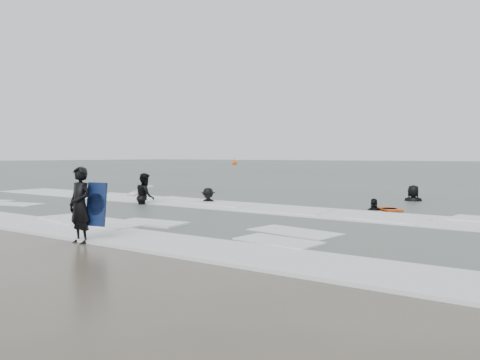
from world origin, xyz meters
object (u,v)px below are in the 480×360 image
Objects in this scene: surfer_wading at (145,205)px; surfer_right_near at (374,212)px; surfer_centre at (81,243)px; surfer_breaker at (208,204)px; buoy at (234,163)px; surfer_right_far at (413,202)px.

surfer_right_near is at bearing -117.00° from surfer_wading.
surfer_wading is 8.52m from surfer_right_near.
surfer_breaker is at bearing 111.00° from surfer_centre.
surfer_centre is at bearing -56.56° from buoy.
surfer_right_near reaches higher than surfer_breaker.
surfer_right_far is (0.24, 4.00, 0.00)m from surfer_right_near.
surfer_breaker is 0.93× the size of surfer_right_near.
surfer_centre is at bearing 168.11° from surfer_wading.
surfer_wading is 1.12× the size of surfer_right_near.
surfer_centre is at bearing 46.89° from surfer_right_near.
surfer_wading is at bearing 127.65° from surfer_centre.
surfer_right_near is at bearing -50.71° from buoy.
surfer_right_far is 75.10m from buoy.
buoy is at bearing 124.91° from surfer_centre.
surfer_right_far reaches higher than surfer_right_near.
buoy is at bearing 94.77° from surfer_breaker.
surfer_right_near is (7.95, 3.06, 0.00)m from surfer_wading.
surfer_right_far is (6.41, 5.40, 0.00)m from surfer_breaker.
surfer_right_far is at bearing -48.63° from buoy.
surfer_right_far is (3.60, 13.34, 0.00)m from surfer_centre.
surfer_centre reaches higher than surfer_breaker.
surfer_breaker is (-2.82, 7.94, 0.00)m from surfer_centre.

